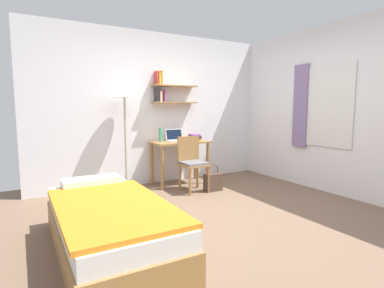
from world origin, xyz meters
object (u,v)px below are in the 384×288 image
object	(u,v)px
book_stack	(194,137)
desk	(180,150)
handbag	(213,182)
desk_chair	(192,161)
laptop	(175,138)
bed	(109,225)
standing_lamp	(124,96)
water_bottle	(161,135)

from	to	relation	value
book_stack	desk	bearing A→B (deg)	-176.01
desk	book_stack	size ratio (longest dim) A/B	4.13
book_stack	handbag	size ratio (longest dim) A/B	0.54
desk_chair	laptop	xyz separation A→B (m)	(-0.01, 0.58, 0.32)
bed	laptop	xyz separation A→B (m)	(1.68, 2.00, 0.56)
desk_chair	book_stack	xyz separation A→B (m)	(0.34, 0.51, 0.32)
standing_lamp	desk	bearing A→B (deg)	-0.49
desk	book_stack	xyz separation A→B (m)	(0.30, 0.02, 0.21)
desk_chair	handbag	size ratio (longest dim) A/B	2.02
standing_lamp	water_bottle	size ratio (longest dim) A/B	7.17
desk	water_bottle	xyz separation A→B (m)	(-0.33, 0.08, 0.27)
desk	water_bottle	distance (m)	0.43
laptop	bed	bearing A→B (deg)	-130.03
handbag	laptop	bearing A→B (deg)	110.83
desk	laptop	distance (m)	0.23
bed	handbag	distance (m)	2.33
desk	laptop	bearing A→B (deg)	114.08
bed	water_bottle	world-z (taller)	water_bottle
bed	desk	bearing A→B (deg)	47.86
book_stack	handbag	world-z (taller)	book_stack
laptop	book_stack	bearing A→B (deg)	-12.32
desk	bed	bearing A→B (deg)	-132.14
standing_lamp	bed	bearing A→B (deg)	-111.83
bed	handbag	size ratio (longest dim) A/B	4.45
bed	desk	size ratio (longest dim) A/B	1.98
standing_lamp	book_stack	world-z (taller)	standing_lamp
desk	laptop	xyz separation A→B (m)	(-0.04, 0.10, 0.21)
desk_chair	handbag	world-z (taller)	desk_chair
book_stack	water_bottle	bearing A→B (deg)	174.91
desk_chair	standing_lamp	world-z (taller)	standing_lamp
bed	laptop	distance (m)	2.67
handbag	desk	bearing A→B (deg)	110.36
desk	book_stack	world-z (taller)	book_stack
standing_lamp	laptop	size ratio (longest dim) A/B	5.20
desk_chair	bed	bearing A→B (deg)	-140.02
desk	water_bottle	world-z (taller)	water_bottle
handbag	desk_chair	bearing A→B (deg)	147.44
water_bottle	book_stack	size ratio (longest dim) A/B	1.01
water_bottle	bed	bearing A→B (deg)	-125.15
desk_chair	book_stack	world-z (taller)	desk_chair
standing_lamp	book_stack	size ratio (longest dim) A/B	7.28
desk_chair	desk	bearing A→B (deg)	85.90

